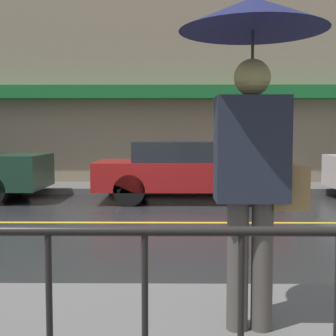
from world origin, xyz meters
name	(u,v)px	position (x,y,z in m)	size (l,w,h in m)	color
ground_plane	(125,223)	(0.00, 0.00, 0.00)	(80.00, 80.00, 0.00)	#262628
sidewalk_far	(142,188)	(0.00, 4.44, 0.07)	(28.00, 1.67, 0.14)	#60605E
lane_marking	(125,222)	(0.00, 0.00, 0.00)	(25.20, 0.12, 0.01)	gold
building_storefront	(144,79)	(0.00, 5.40, 3.00)	(28.00, 0.85, 6.04)	gray
pedestrian	(253,83)	(1.32, -4.58, 1.82)	(0.98, 0.98, 2.23)	#4C4742
car_red	(189,170)	(1.15, 2.63, 0.69)	(4.14, 1.85, 1.31)	maroon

